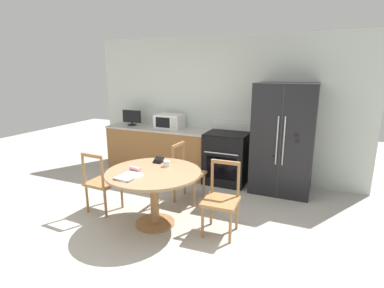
{
  "coord_description": "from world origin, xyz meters",
  "views": [
    {
      "loc": [
        1.75,
        -2.73,
        2.01
      ],
      "look_at": [
        0.05,
        1.15,
        0.95
      ],
      "focal_mm": 28.0,
      "sensor_mm": 36.0,
      "label": 1
    }
  ],
  "objects": [
    {
      "name": "wallet",
      "position": [
        -0.29,
        0.76,
        0.77
      ],
      "size": [
        0.13,
        0.13,
        0.07
      ],
      "color": "black",
      "rests_on": "dining_table"
    },
    {
      "name": "microwave",
      "position": [
        -0.94,
        2.34,
        1.04
      ],
      "size": [
        0.51,
        0.38,
        0.27
      ],
      "color": "white",
      "rests_on": "kitchen_counter"
    },
    {
      "name": "dining_chair_right",
      "position": [
        0.71,
        0.55,
        0.43
      ],
      "size": [
        0.44,
        0.44,
        0.9
      ],
      "rotation": [
        0.0,
        0.0,
        3.18
      ],
      "color": "#9E7042",
      "rests_on": "ground_plane"
    },
    {
      "name": "dining_chair_left",
      "position": [
        -1.03,
        0.43,
        0.43
      ],
      "size": [
        0.44,
        0.44,
        0.9
      ],
      "rotation": [
        0.0,
        0.0,
        6.23
      ],
      "color": "#9E7042",
      "rests_on": "ground_plane"
    },
    {
      "name": "folded_napkin",
      "position": [
        -0.38,
        0.32,
        0.77
      ],
      "size": [
        0.17,
        0.08,
        0.05
      ],
      "color": "pink",
      "rests_on": "dining_table"
    },
    {
      "name": "ground_plane",
      "position": [
        0.0,
        0.0,
        0.0
      ],
      "size": [
        14.0,
        14.0,
        0.0
      ],
      "primitive_type": "plane",
      "color": "#B2ADA3"
    },
    {
      "name": "back_wall",
      "position": [
        0.0,
        2.65,
        1.3
      ],
      "size": [
        5.2,
        0.1,
        2.6
      ],
      "color": "silver",
      "rests_on": "ground_plane"
    },
    {
      "name": "countertop_tv",
      "position": [
        -1.79,
        2.3,
        1.07
      ],
      "size": [
        0.41,
        0.16,
        0.31
      ],
      "color": "black",
      "rests_on": "kitchen_counter"
    },
    {
      "name": "kitchen_counter",
      "position": [
        -1.17,
        2.29,
        0.45
      ],
      "size": [
        2.09,
        0.64,
        0.9
      ],
      "color": "#936033",
      "rests_on": "ground_plane"
    },
    {
      "name": "dining_table",
      "position": [
        -0.16,
        0.4,
        0.6
      ],
      "size": [
        1.23,
        1.23,
        0.74
      ],
      "color": "#997551",
      "rests_on": "ground_plane"
    },
    {
      "name": "mail_stack",
      "position": [
        -0.32,
        0.08,
        0.75
      ],
      "size": [
        0.28,
        0.34,
        0.02
      ],
      "color": "white",
      "rests_on": "dining_table"
    },
    {
      "name": "candle_glass",
      "position": [
        -0.09,
        0.64,
        0.77
      ],
      "size": [
        0.09,
        0.09,
        0.08
      ],
      "color": "silver",
      "rests_on": "dining_table"
    },
    {
      "name": "refrigerator",
      "position": [
        1.21,
        2.24,
        0.9
      ],
      "size": [
        0.95,
        0.72,
        1.81
      ],
      "color": "black",
      "rests_on": "ground_plane"
    },
    {
      "name": "dining_chair_far",
      "position": [
        -0.08,
        1.27,
        0.43
      ],
      "size": [
        0.44,
        0.44,
        0.9
      ],
      "rotation": [
        0.0,
        0.0,
        4.67
      ],
      "color": "#9E7042",
      "rests_on": "ground_plane"
    },
    {
      "name": "oven_range",
      "position": [
        0.25,
        2.26,
        0.47
      ],
      "size": [
        0.73,
        0.68,
        1.08
      ],
      "color": "black",
      "rests_on": "ground_plane"
    }
  ]
}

